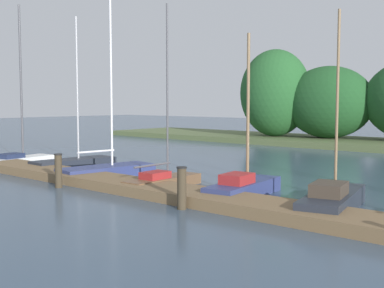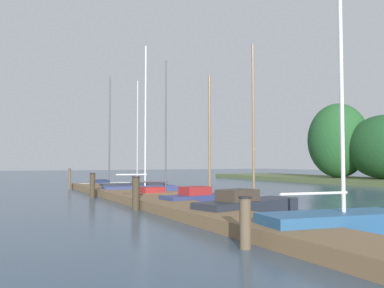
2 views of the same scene
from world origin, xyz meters
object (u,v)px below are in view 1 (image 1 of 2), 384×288
(sailboat_0, at_px, (20,156))
(mooring_piling_2, at_px, (182,188))
(sailboat_1, at_px, (77,162))
(sailboat_2, at_px, (110,169))
(mooring_piling_1, at_px, (58,171))
(sailboat_4, at_px, (245,186))
(sailboat_3, at_px, (165,179))
(sailboat_5, at_px, (334,199))

(sailboat_0, height_order, mooring_piling_2, sailboat_0)
(sailboat_1, distance_m, sailboat_2, 3.38)
(sailboat_1, bearing_deg, sailboat_0, 107.01)
(sailboat_2, relative_size, mooring_piling_1, 6.69)
(sailboat_4, xyz_separation_m, mooring_piling_1, (-6.05, -3.16, 0.28))
(sailboat_0, height_order, sailboat_3, sailboat_0)
(sailboat_5, xyz_separation_m, mooring_piling_2, (-3.41, -2.73, 0.27))
(mooring_piling_2, bearing_deg, sailboat_0, 169.36)
(mooring_piling_2, bearing_deg, sailboat_4, 86.76)
(sailboat_0, bearing_deg, mooring_piling_1, -119.21)
(sailboat_1, xyz_separation_m, mooring_piling_1, (3.98, -3.65, 0.34))
(sailboat_4, bearing_deg, mooring_piling_1, 109.92)
(sailboat_0, height_order, sailboat_1, sailboat_0)
(sailboat_0, xyz_separation_m, sailboat_3, (10.31, -0.14, -0.10))
(sailboat_1, bearing_deg, sailboat_5, -90.49)
(sailboat_0, xyz_separation_m, mooring_piling_1, (7.45, -2.75, 0.23))
(sailboat_1, height_order, sailboat_4, sailboat_1)
(sailboat_1, relative_size, mooring_piling_2, 5.64)
(sailboat_0, bearing_deg, sailboat_1, -84.35)
(sailboat_5, height_order, mooring_piling_2, sailboat_5)
(sailboat_5, bearing_deg, mooring_piling_2, 115.20)
(sailboat_0, bearing_deg, sailboat_2, -97.28)
(sailboat_4, height_order, mooring_piling_2, sailboat_4)
(sailboat_4, bearing_deg, sailboat_3, 92.24)
(sailboat_0, distance_m, sailboat_4, 13.51)
(sailboat_4, relative_size, mooring_piling_1, 4.32)
(sailboat_1, relative_size, sailboat_2, 0.85)
(sailboat_2, bearing_deg, sailboat_5, -82.40)
(mooring_piling_1, bearing_deg, sailboat_3, 42.30)
(sailboat_2, bearing_deg, mooring_piling_1, -159.70)
(sailboat_4, xyz_separation_m, sailboat_5, (3.24, -0.19, 0.00))
(sailboat_2, xyz_separation_m, mooring_piling_1, (0.67, -2.95, 0.29))
(sailboat_4, relative_size, mooring_piling_2, 4.30)
(sailboat_2, bearing_deg, sailboat_4, -80.74)
(sailboat_0, xyz_separation_m, sailboat_2, (6.77, 0.20, -0.06))
(sailboat_1, height_order, sailboat_3, sailboat_1)
(sailboat_1, relative_size, sailboat_4, 1.31)
(sailboat_0, distance_m, mooring_piling_1, 7.94)
(sailboat_0, relative_size, sailboat_1, 1.12)
(sailboat_2, height_order, sailboat_5, sailboat_2)
(sailboat_3, height_order, sailboat_5, sailboat_3)
(sailboat_4, bearing_deg, sailboat_2, 84.18)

